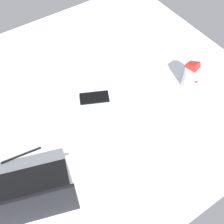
# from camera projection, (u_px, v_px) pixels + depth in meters

# --- Properties ---
(bed_mattress) EXTENTS (1.80, 1.40, 0.18)m
(bed_mattress) POSITION_uv_depth(u_px,v_px,m) (73.00, 116.00, 1.44)
(bed_mattress) COLOR #B7BCC6
(bed_mattress) RESTS_ON ground
(laptop) EXTENTS (0.39, 0.32, 0.23)m
(laptop) POSITION_uv_depth(u_px,v_px,m) (31.00, 196.00, 1.06)
(laptop) COLOR #B7BABC
(laptop) RESTS_ON bed_mattress
(snack_cup) EXTENTS (0.09, 0.10, 0.14)m
(snack_cup) POSITION_uv_depth(u_px,v_px,m) (192.00, 76.00, 1.40)
(snack_cup) COLOR silver
(snack_cup) RESTS_ON bed_mattress
(cell_phone) EXTENTS (0.16, 0.12, 0.01)m
(cell_phone) POSITION_uv_depth(u_px,v_px,m) (94.00, 98.00, 1.39)
(cell_phone) COLOR black
(cell_phone) RESTS_ON bed_mattress
(charger_cable) EXTENTS (0.17, 0.03, 0.01)m
(charger_cable) POSITION_uv_depth(u_px,v_px,m) (21.00, 155.00, 1.21)
(charger_cable) COLOR black
(charger_cable) RESTS_ON bed_mattress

